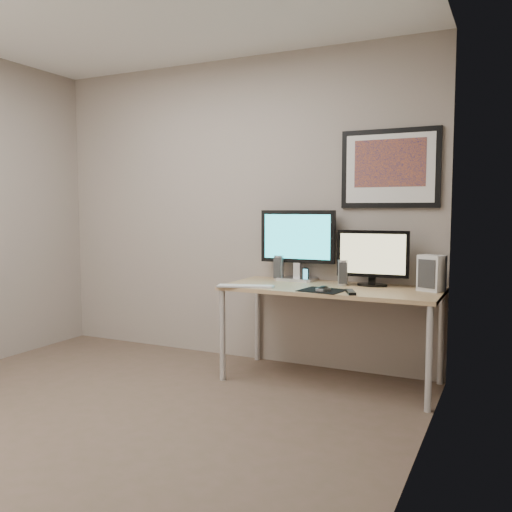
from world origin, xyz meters
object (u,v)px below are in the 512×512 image
Objects in this scene: desk at (331,296)px; monitor_tv at (373,256)px; phone_dock at (306,275)px; speaker_left at (279,268)px; framed_art at (390,168)px; speaker_right at (343,273)px; monitor_large at (298,242)px; keyboard at (246,286)px; fan_unit at (432,273)px.

monitor_tv is at bearing 32.68° from desk.
desk is 13.53× the size of phone_dock.
speaker_left reaches higher than desk.
speaker_right is at bearing -144.86° from framed_art.
speaker_right is 1.64× the size of phone_dock.
monitor_tv reaches higher than desk.
framed_art is at bearing 5.54° from speaker_left.
monitor_large reaches higher than speaker_right.
framed_art is 3.86× the size of speaker_right.
desk is 0.58m from speaker_left.
monitor_tv is at bearing -6.94° from monitor_large.
speaker_left reaches higher than keyboard.
keyboard is (-0.93, -0.61, -0.88)m from framed_art.
framed_art reaches higher than desk.
monitor_large is at bearing 10.67° from speaker_left.
framed_art is 1.19× the size of monitor_large.
speaker_right is (-0.22, -0.05, -0.13)m from monitor_tv.
monitor_large reaches higher than phone_dock.
fan_unit is at bearing -12.30° from monitor_tv.
framed_art is 2.92× the size of fan_unit.
speaker_right reaches higher than desk.
keyboard is at bearing -100.54° from speaker_left.
monitor_tv is at bearing 11.56° from keyboard.
framed_art is at bearing 6.50° from monitor_large.
speaker_left is 0.50m from keyboard.
speaker_left is (-0.78, 0.03, -0.12)m from monitor_tv.
framed_art reaches higher than fan_unit.
fan_unit is at bearing -7.96° from monitor_large.
framed_art is 0.69m from monitor_tv.
speaker_right is at bearing -10.98° from speaker_left.
desk is 0.74m from fan_unit.
monitor_tv is 2.78× the size of speaker_right.
monitor_tv is 0.98m from keyboard.
monitor_large is 1.16× the size of monitor_tv.
phone_dock is (-0.31, 0.04, -0.04)m from speaker_right.
framed_art is 1.42m from keyboard.
speaker_left is 0.26m from phone_dock.
monitor_large is (-0.36, 0.24, 0.38)m from desk.
desk is 1.07m from framed_art.
framed_art is 1.05m from phone_dock.
monitor_large is 0.64m from keyboard.
framed_art reaches higher than phone_dock.
fan_unit is (1.07, -0.13, -0.19)m from monitor_large.
speaker_right is (0.42, -0.12, -0.22)m from monitor_large.
fan_unit is at bearing 9.41° from phone_dock.
speaker_right is (-0.30, -0.21, -0.79)m from framed_art.
keyboard is at bearing -155.58° from monitor_tv.
desk is at bearing -24.50° from speaker_left.
keyboard is at bearing -146.43° from framed_art.
monitor_tv reaches higher than speaker_right.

